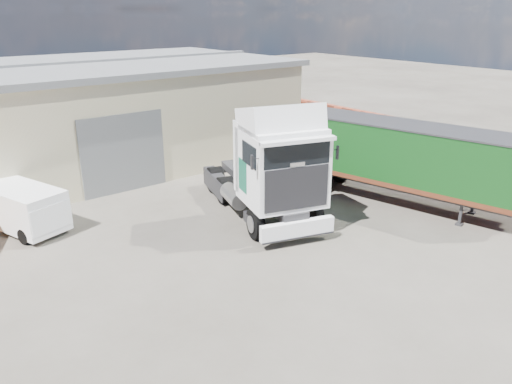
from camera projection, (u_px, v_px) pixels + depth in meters
ground at (308, 257)px, 17.07m from camera, size 120.00×120.00×0.00m
brick_boundary_wall at (382, 137)px, 27.77m from camera, size 0.35×26.00×2.50m
tractor_unit at (272, 171)px, 19.30m from camera, size 4.79×7.69×4.92m
box_trailer at (391, 153)px, 21.43m from camera, size 4.40×10.76×3.50m
panel_van at (21, 208)px, 18.93m from camera, size 2.87×4.46×1.70m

